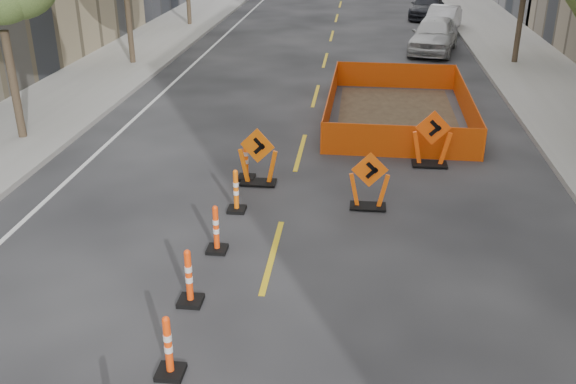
# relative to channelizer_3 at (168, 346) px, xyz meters

# --- Properties ---
(sidewalk_left) EXTENTS (4.00, 90.00, 0.15)m
(sidewalk_left) POSITION_rel_channelizer_3_xyz_m (-7.95, 11.76, -0.45)
(sidewalk_left) COLOR gray
(sidewalk_left) RESTS_ON ground
(channelizer_3) EXTENTS (0.42, 0.42, 1.05)m
(channelizer_3) POSITION_rel_channelizer_3_xyz_m (0.00, 0.00, 0.00)
(channelizer_3) COLOR #FF420A
(channelizer_3) RESTS_ON ground
(channelizer_4) EXTENTS (0.43, 0.43, 1.09)m
(channelizer_4) POSITION_rel_channelizer_3_xyz_m (-0.18, 1.91, 0.02)
(channelizer_4) COLOR #FF410A
(channelizer_4) RESTS_ON ground
(channelizer_5) EXTENTS (0.41, 0.41, 1.03)m
(channelizer_5) POSITION_rel_channelizer_3_xyz_m (-0.11, 3.81, -0.01)
(channelizer_5) COLOR #FF410A
(channelizer_5) RESTS_ON ground
(channelizer_6) EXTENTS (0.41, 0.41, 1.04)m
(channelizer_6) POSITION_rel_channelizer_3_xyz_m (-0.05, 5.72, -0.01)
(channelizer_6) COLOR #E85F09
(channelizer_6) RESTS_ON ground
(channelizer_7) EXTENTS (0.43, 0.43, 1.09)m
(channelizer_7) POSITION_rel_channelizer_3_xyz_m (-0.16, 7.63, 0.02)
(channelizer_7) COLOR #F9590A
(channelizer_7) RESTS_ON ground
(chevron_sign_left) EXTENTS (1.10, 0.79, 1.51)m
(chevron_sign_left) POSITION_rel_channelizer_3_xyz_m (0.20, 7.35, 0.23)
(chevron_sign_left) COLOR #FF680A
(chevron_sign_left) RESTS_ON ground
(chevron_sign_center) EXTENTS (0.98, 0.64, 1.41)m
(chevron_sign_center) POSITION_rel_channelizer_3_xyz_m (2.98, 6.24, 0.18)
(chevron_sign_center) COLOR #FF5C0A
(chevron_sign_center) RESTS_ON ground
(chevron_sign_right) EXTENTS (1.08, 0.68, 1.58)m
(chevron_sign_right) POSITION_rel_channelizer_3_xyz_m (4.66, 9.11, 0.26)
(chevron_sign_right) COLOR #F74C0A
(chevron_sign_right) RESTS_ON ground
(safety_fence) EXTENTS (4.62, 7.73, 0.96)m
(safety_fence) POSITION_rel_channelizer_3_xyz_m (3.97, 13.46, -0.05)
(safety_fence) COLOR #FF5B0D
(safety_fence) RESTS_ON ground
(parked_car_near) EXTENTS (3.00, 5.21, 1.67)m
(parked_car_near) POSITION_rel_channelizer_3_xyz_m (6.11, 24.16, 0.31)
(parked_car_near) COLOR #B4B4B6
(parked_car_near) RESTS_ON ground
(parked_car_mid) EXTENTS (2.62, 4.59, 1.43)m
(parked_car_mid) POSITION_rel_channelizer_3_xyz_m (7.06, 29.38, 0.19)
(parked_car_mid) COLOR #A9A8AE
(parked_car_mid) RESTS_ON ground
(parked_car_far) EXTENTS (2.71, 5.00, 1.38)m
(parked_car_far) POSITION_rel_channelizer_3_xyz_m (6.66, 34.52, 0.16)
(parked_car_far) COLOR black
(parked_car_far) RESTS_ON ground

